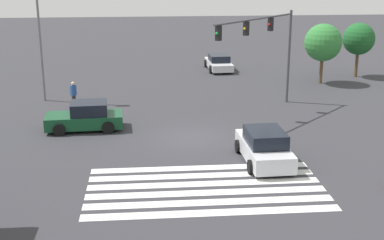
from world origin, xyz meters
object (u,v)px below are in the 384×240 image
object	(u,v)px
pedestrian	(74,93)
street_light_pole_a	(39,23)
traffic_signal_mast	(266,38)
tree_corner_b	(359,39)
car_1	(86,117)
car_2	(264,147)
car_0	(219,63)
tree_corner_a	(323,43)

from	to	relation	value
pedestrian	street_light_pole_a	xyz separation A→B (m)	(-2.32, 2.21, 4.41)
traffic_signal_mast	street_light_pole_a	world-z (taller)	street_light_pole_a
tree_corner_b	street_light_pole_a	bearing A→B (deg)	-166.94
pedestrian	tree_corner_b	distance (m)	24.10
car_1	car_2	xyz separation A→B (m)	(9.28, -6.09, 0.02)
car_0	street_light_pole_a	size ratio (longest dim) A/B	0.51
car_0	tree_corner_b	distance (m)	12.13
car_0	street_light_pole_a	bearing A→B (deg)	122.75
tree_corner_a	tree_corner_b	size ratio (longest dim) A/B	1.05
car_0	car_2	size ratio (longest dim) A/B	0.99
street_light_pole_a	tree_corner_a	bearing A→B (deg)	9.68
pedestrian	tree_corner_a	xyz separation A→B (m)	(18.85, 5.82, 2.26)
car_1	street_light_pole_a	distance (m)	9.18
pedestrian	tree_corner_a	world-z (taller)	tree_corner_a
car_0	car_1	world-z (taller)	car_1
car_2	tree_corner_a	distance (m)	18.85
traffic_signal_mast	tree_corner_a	size ratio (longest dim) A/B	1.33
pedestrian	street_light_pole_a	bearing A→B (deg)	179.99
tree_corner_a	tree_corner_b	xyz separation A→B (m)	(3.78, 2.18, -0.08)
car_0	tree_corner_b	xyz separation A→B (m)	(11.21, -3.87, 2.55)
street_light_pole_a	tree_corner_a	xyz separation A→B (m)	(21.17, 3.61, -2.15)
street_light_pole_a	car_1	bearing A→B (deg)	-62.95
car_0	street_light_pole_a	world-z (taller)	street_light_pole_a
traffic_signal_mast	street_light_pole_a	bearing A→B (deg)	-60.19
traffic_signal_mast	car_0	world-z (taller)	traffic_signal_mast
traffic_signal_mast	car_1	xyz separation A→B (m)	(-11.23, -3.01, -4.03)
car_1	street_light_pole_a	size ratio (longest dim) A/B	0.49
car_0	tree_corner_a	bearing A→B (deg)	-131.49
tree_corner_a	car_0	bearing A→B (deg)	140.87
car_2	street_light_pole_a	size ratio (longest dim) A/B	0.51
car_2	pedestrian	size ratio (longest dim) A/B	2.62
traffic_signal_mast	car_1	size ratio (longest dim) A/B	1.40
car_0	car_2	bearing A→B (deg)	175.47
car_2	pedestrian	world-z (taller)	pedestrian
pedestrian	car_1	bearing A→B (deg)	-31.64
traffic_signal_mast	pedestrian	world-z (taller)	traffic_signal_mast
car_1	tree_corner_b	size ratio (longest dim) A/B	1.00
tree_corner_a	traffic_signal_mast	bearing A→B (deg)	-129.76
car_1	street_light_pole_a	xyz separation A→B (m)	(-3.59, 7.04, 4.67)
car_1	car_2	size ratio (longest dim) A/B	0.96
car_0	car_1	size ratio (longest dim) A/B	1.03
tree_corner_a	tree_corner_b	world-z (taller)	tree_corner_a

